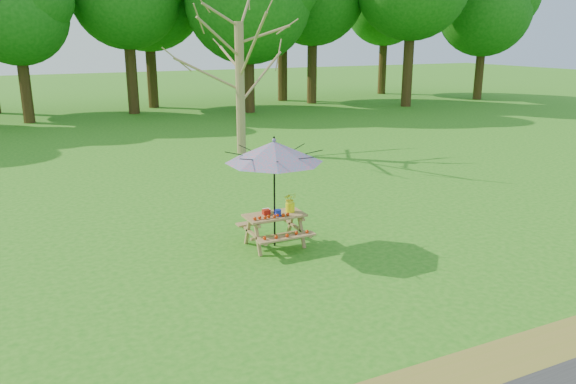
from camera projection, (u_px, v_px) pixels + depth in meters
name	position (u px, v px, depth m)	size (l,w,h in m)	color
ground	(271.00, 310.00, 8.74)	(120.00, 120.00, 0.00)	#257416
picnic_table	(275.00, 231.00, 11.33)	(1.20, 1.32, 0.67)	#A26D49
patio_umbrella	(274.00, 152.00, 10.89)	(2.56, 2.56, 2.25)	black
produce_bins	(271.00, 212.00, 11.22)	(0.31, 0.46, 0.13)	#AA1A0D
tomatoes_row	(271.00, 216.00, 11.01)	(0.77, 0.13, 0.07)	red
flower_bucket	(290.00, 201.00, 11.36)	(0.30, 0.28, 0.41)	#FCFA0D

